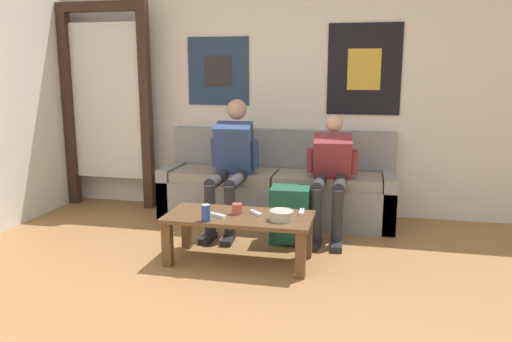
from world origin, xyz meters
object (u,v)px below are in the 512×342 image
game_controller_near_right (256,213)px  pillar_candle (237,209)px  person_seated_adult (231,160)px  person_seated_teen (331,171)px  ceramic_bowl (281,215)px  coffee_table (239,223)px  backpack (290,216)px  game_controller_far_center (302,212)px  couch (277,190)px  drink_can_blue (206,213)px  game_controller_near_left (218,215)px

game_controller_near_right → pillar_candle: bearing=-174.2°
person_seated_adult → person_seated_teen: (0.92, -0.00, -0.06)m
ceramic_bowl → pillar_candle: pillar_candle is taller
person_seated_adult → ceramic_bowl: person_seated_adult is taller
coffee_table → ceramic_bowl: bearing=-10.0°
backpack → coffee_table: bearing=-119.7°
person_seated_adult → pillar_candle: 0.90m
game_controller_far_center → couch: bearing=109.9°
coffee_table → person_seated_teen: 1.09m
drink_can_blue → person_seated_teen: bearing=52.0°
game_controller_near_right → game_controller_far_center: same height
person_seated_teen → backpack: (-0.32, -0.31, -0.35)m
ceramic_bowl → drink_can_blue: (-0.54, -0.14, 0.02)m
person_seated_teen → game_controller_far_center: 0.75m
person_seated_teen → backpack: bearing=-135.5°
person_seated_teen → game_controller_near_left: bearing=-129.3°
couch → coffee_table: (-0.08, -1.21, 0.01)m
person_seated_adult → drink_can_blue: 1.08m
couch → person_seated_teen: size_ratio=2.14×
game_controller_near_left → drink_can_blue: bearing=-115.3°
ceramic_bowl → game_controller_near_right: ceramic_bowl is taller
game_controller_near_right → game_controller_far_center: (0.34, 0.11, 0.00)m
drink_can_blue → game_controller_far_center: 0.75m
couch → person_seated_adult: person_seated_adult is taller
ceramic_bowl → pillar_candle: size_ratio=1.94×
couch → pillar_candle: (-0.10, -1.19, 0.12)m
person_seated_teen → ceramic_bowl: bearing=-107.4°
person_seated_adult → backpack: person_seated_adult is taller
person_seated_adult → game_controller_far_center: person_seated_adult is taller
couch → pillar_candle: couch is taller
game_controller_far_center → drink_can_blue: bearing=-152.5°
coffee_table → game_controller_near_left: 0.19m
person_seated_adult → pillar_candle: bearing=-71.8°
coffee_table → pillar_candle: size_ratio=11.90×
ceramic_bowl → game_controller_near_left: ceramic_bowl is taller
drink_can_blue → game_controller_near_right: size_ratio=0.95×
couch → game_controller_near_right: size_ratio=17.50×
person_seated_teen → game_controller_near_right: 0.97m
backpack → pillar_candle: bearing=-122.5°
person_seated_teen → backpack: 0.56m
person_seated_adult → pillar_candle: (0.27, -0.83, -0.23)m
backpack → pillar_candle: 0.64m
game_controller_near_right → backpack: bearing=69.8°
drink_can_blue → pillar_candle: bearing=51.6°
person_seated_teen → game_controller_near_left: (-0.77, -0.94, -0.19)m
couch → game_controller_near_left: 1.32m
coffee_table → pillar_candle: pillar_candle is taller
ceramic_bowl → game_controller_near_left: size_ratio=1.27×
couch → ceramic_bowl: size_ratio=12.46×
couch → person_seated_teen: person_seated_teen is taller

